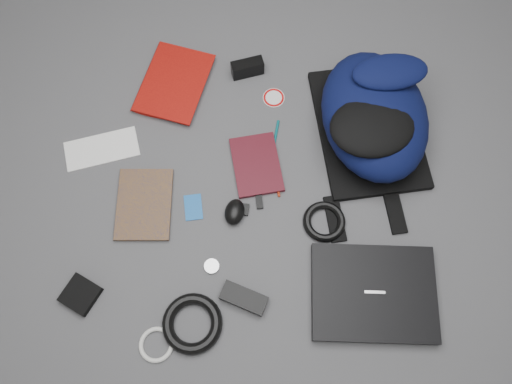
# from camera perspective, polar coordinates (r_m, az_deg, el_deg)

# --- Properties ---
(ground) EXTENTS (4.00, 4.00, 0.00)m
(ground) POSITION_cam_1_polar(r_m,az_deg,el_deg) (1.60, 0.00, -0.24)
(ground) COLOR #4F4F51
(ground) RESTS_ON ground
(backpack) EXTENTS (0.46, 0.58, 0.21)m
(backpack) POSITION_cam_1_polar(r_m,az_deg,el_deg) (1.64, 13.36, 8.53)
(backpack) COLOR black
(backpack) RESTS_ON ground
(laptop) EXTENTS (0.38, 0.31, 0.04)m
(laptop) POSITION_cam_1_polar(r_m,az_deg,el_deg) (1.54, 13.28, -11.18)
(laptop) COLOR black
(laptop) RESTS_ON ground
(textbook_red) EXTENTS (0.26, 0.32, 0.03)m
(textbook_red) POSITION_cam_1_polar(r_m,az_deg,el_deg) (1.82, -12.56, 12.82)
(textbook_red) COLOR #8F0B08
(textbook_red) RESTS_ON ground
(comic_book) EXTENTS (0.20, 0.25, 0.02)m
(comic_book) POSITION_cam_1_polar(r_m,az_deg,el_deg) (1.64, -15.60, -1.37)
(comic_book) COLOR #B8740D
(comic_book) RESTS_ON ground
(envelope) EXTENTS (0.26, 0.19, 0.00)m
(envelope) POSITION_cam_1_polar(r_m,az_deg,el_deg) (1.73, -17.22, 4.73)
(envelope) COLOR white
(envelope) RESTS_ON ground
(dvd_case) EXTENTS (0.20, 0.24, 0.02)m
(dvd_case) POSITION_cam_1_polar(r_m,az_deg,el_deg) (1.63, 0.05, 3.12)
(dvd_case) COLOR #3D0B13
(dvd_case) RESTS_ON ground
(compact_camera) EXTENTS (0.12, 0.08, 0.06)m
(compact_camera) POSITION_cam_1_polar(r_m,az_deg,el_deg) (1.78, -0.99, 13.98)
(compact_camera) COLOR black
(compact_camera) RESTS_ON ground
(sticker_disc) EXTENTS (0.10, 0.10, 0.00)m
(sticker_disc) POSITION_cam_1_polar(r_m,az_deg,el_deg) (1.75, 2.04, 10.71)
(sticker_disc) COLOR white
(sticker_disc) RESTS_ON ground
(pen_teal) EXTENTS (0.02, 0.16, 0.01)m
(pen_teal) POSITION_cam_1_polar(r_m,az_deg,el_deg) (1.67, 2.15, 5.80)
(pen_teal) COLOR #0B5E65
(pen_teal) RESTS_ON ground
(pen_red) EXTENTS (0.04, 0.15, 0.01)m
(pen_red) POSITION_cam_1_polar(r_m,az_deg,el_deg) (1.62, 2.32, 2.05)
(pen_red) COLOR #A9290D
(pen_red) RESTS_ON ground
(id_badge) EXTENTS (0.07, 0.10, 0.00)m
(id_badge) POSITION_cam_1_polar(r_m,az_deg,el_deg) (1.60, -7.18, -1.74)
(id_badge) COLOR blue
(id_badge) RESTS_ON ground
(usb_black) EXTENTS (0.03, 0.06, 0.01)m
(usb_black) POSITION_cam_1_polar(r_m,az_deg,el_deg) (1.59, 0.37, -0.98)
(usb_black) COLOR black
(usb_black) RESTS_ON ground
(key_fob) EXTENTS (0.02, 0.04, 0.01)m
(key_fob) POSITION_cam_1_polar(r_m,az_deg,el_deg) (1.58, -1.26, -2.02)
(key_fob) COLOR black
(key_fob) RESTS_ON ground
(mouse) EXTENTS (0.07, 0.09, 0.04)m
(mouse) POSITION_cam_1_polar(r_m,az_deg,el_deg) (1.56, -2.47, -2.29)
(mouse) COLOR black
(mouse) RESTS_ON ground
(headphone_left) EXTENTS (0.06, 0.06, 0.01)m
(headphone_left) POSITION_cam_1_polar(r_m,az_deg,el_deg) (1.60, -10.99, -2.78)
(headphone_left) COLOR silver
(headphone_left) RESTS_ON ground
(headphone_right) EXTENTS (0.05, 0.05, 0.01)m
(headphone_right) POSITION_cam_1_polar(r_m,az_deg,el_deg) (1.54, -5.08, -8.45)
(headphone_right) COLOR silver
(headphone_right) RESTS_ON ground
(cable_coil) EXTENTS (0.16, 0.16, 0.03)m
(cable_coil) POSITION_cam_1_polar(r_m,az_deg,el_deg) (1.57, 7.80, -3.36)
(cable_coil) COLOR black
(cable_coil) RESTS_ON ground
(power_brick) EXTENTS (0.15, 0.09, 0.03)m
(power_brick) POSITION_cam_1_polar(r_m,az_deg,el_deg) (1.50, -1.40, -12.03)
(power_brick) COLOR black
(power_brick) RESTS_ON ground
(power_cord_coil) EXTENTS (0.19, 0.19, 0.03)m
(power_cord_coil) POSITION_cam_1_polar(r_m,az_deg,el_deg) (1.51, -7.29, -14.69)
(power_cord_coil) COLOR black
(power_cord_coil) RESTS_ON ground
(pouch) EXTENTS (0.13, 0.13, 0.02)m
(pouch) POSITION_cam_1_polar(r_m,az_deg,el_deg) (1.60, -19.42, -10.99)
(pouch) COLOR black
(pouch) RESTS_ON ground
(white_cable_coil) EXTENTS (0.10, 0.10, 0.01)m
(white_cable_coil) POSITION_cam_1_polar(r_m,az_deg,el_deg) (1.53, -11.33, -16.73)
(white_cable_coil) COLOR silver
(white_cable_coil) RESTS_ON ground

